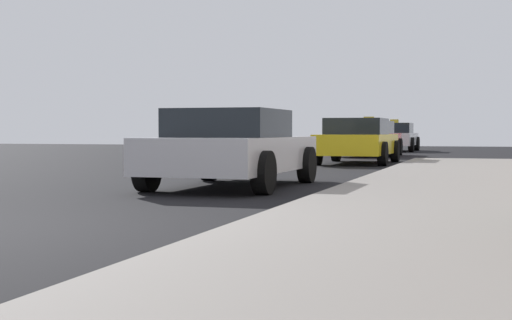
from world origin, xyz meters
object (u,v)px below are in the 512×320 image
(car_silver, at_px, (232,148))
(car_white, at_px, (395,137))
(car_red, at_px, (369,138))
(car_yellow, at_px, (358,141))

(car_silver, distance_m, car_white, 22.73)
(car_red, bearing_deg, car_white, 89.49)
(car_silver, relative_size, car_red, 0.99)
(car_silver, relative_size, car_yellow, 1.00)
(car_yellow, height_order, car_red, car_red)
(car_yellow, xyz_separation_m, car_white, (-0.57, 13.23, -0.00))
(car_silver, xyz_separation_m, car_white, (-0.13, 22.73, -0.00))
(car_white, bearing_deg, car_red, -90.51)
(car_silver, bearing_deg, car_white, 90.32)
(car_yellow, height_order, car_white, car_white)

